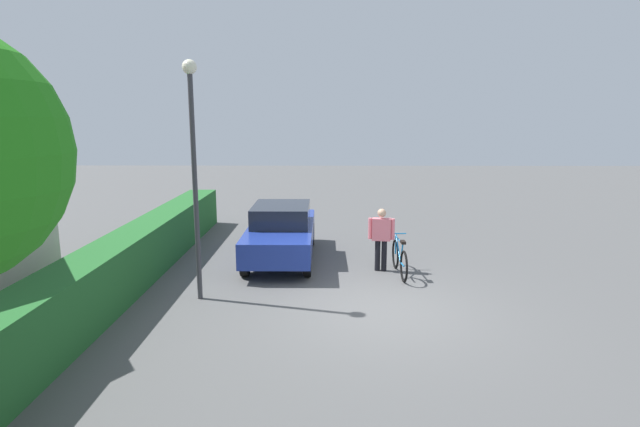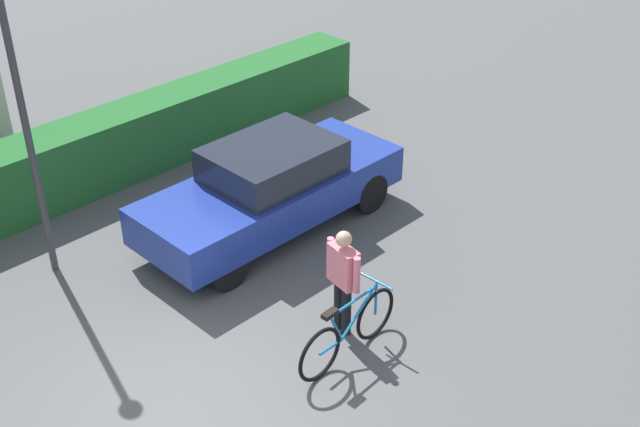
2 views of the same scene
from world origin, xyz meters
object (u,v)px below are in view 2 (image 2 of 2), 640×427
(bicycle, at_px, (348,331))
(street_lamp, at_px, (15,75))
(parked_car_near, at_px, (271,187))
(person_rider, at_px, (343,275))

(bicycle, relative_size, street_lamp, 0.38)
(parked_car_near, bearing_deg, person_rider, -112.66)
(bicycle, bearing_deg, person_rider, 51.57)
(bicycle, bearing_deg, street_lamp, 110.66)
(street_lamp, bearing_deg, bicycle, -69.34)
(parked_car_near, height_order, bicycle, parked_car_near)
(bicycle, height_order, street_lamp, street_lamp)
(bicycle, height_order, person_rider, person_rider)
(parked_car_near, relative_size, bicycle, 2.44)
(parked_car_near, xyz_separation_m, person_rider, (-1.04, -2.50, 0.14))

